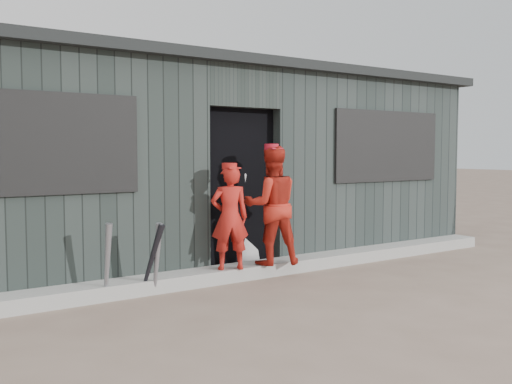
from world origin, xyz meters
TOP-DOWN VIEW (x-y plane):
  - ground at (0.00, 0.00)m, footprint 80.00×80.00m
  - curb at (0.00, 1.82)m, footprint 8.00×0.36m
  - bat_left at (-1.86, 1.64)m, footprint 0.07×0.22m
  - bat_mid at (-1.36, 1.60)m, footprint 0.07×0.22m
  - bat_right at (-1.41, 1.61)m, footprint 0.21×0.33m
  - player_red_left at (-0.42, 1.70)m, footprint 0.50×0.41m
  - player_red_right at (0.14, 1.69)m, footprint 0.81×0.72m
  - player_grey_back at (0.11, 2.31)m, footprint 0.71×0.53m
  - dugout at (-0.00, 3.50)m, footprint 8.30×3.30m

SIDE VIEW (x-z plane):
  - ground at x=0.00m, z-range 0.00..0.00m
  - curb at x=0.00m, z-range 0.00..0.15m
  - bat_right at x=-1.41m, z-range 0.00..0.75m
  - bat_mid at x=-1.36m, z-range 0.00..0.76m
  - bat_left at x=-1.86m, z-range 0.00..0.79m
  - player_grey_back at x=0.11m, z-range 0.00..1.31m
  - player_red_left at x=-0.42m, z-range 0.15..1.32m
  - player_red_right at x=0.14m, z-range 0.15..1.54m
  - dugout at x=0.00m, z-range -0.02..2.60m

